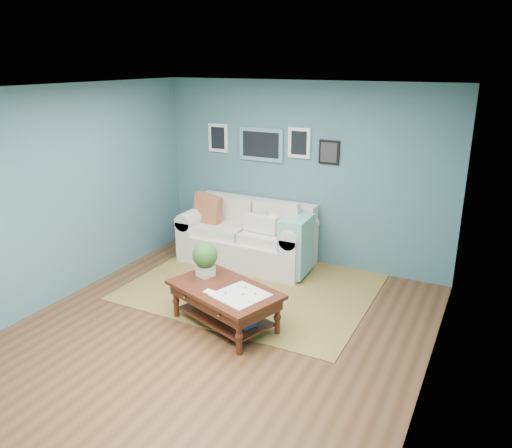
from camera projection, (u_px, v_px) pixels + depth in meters
The scene contains 4 objects.
room_shell at pixel (215, 218), 5.32m from camera, with size 5.00×5.02×2.70m.
area_rug at pixel (253, 286), 6.87m from camera, with size 3.18×2.54×0.01m, color brown.
loveseat at pixel (253, 237), 7.52m from camera, with size 2.03×0.92×1.04m.
coffee_table at pixel (221, 292), 5.79m from camera, with size 1.47×1.13×0.91m.
Camera 1 is at (2.67, -4.26, 2.97)m, focal length 35.00 mm.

